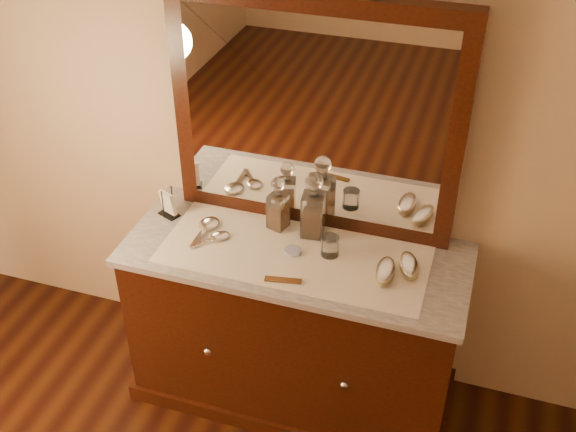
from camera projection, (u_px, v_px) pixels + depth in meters
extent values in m
plane|color=tan|center=(318.00, 101.00, 2.77)|extent=(4.50, 4.50, 0.00)
cube|color=black|center=(295.00, 328.00, 3.11)|extent=(1.40, 0.55, 0.82)
cube|color=black|center=(294.00, 384.00, 3.33)|extent=(1.46, 0.59, 0.08)
sphere|color=silver|center=(208.00, 351.00, 2.94)|extent=(0.04, 0.04, 0.04)
sphere|color=silver|center=(344.00, 385.00, 2.79)|extent=(0.04, 0.04, 0.04)
cube|color=silver|center=(295.00, 255.00, 2.87)|extent=(1.44, 0.59, 0.03)
cube|color=black|center=(315.00, 118.00, 2.76)|extent=(1.20, 0.08, 1.00)
cube|color=white|center=(312.00, 121.00, 2.73)|extent=(1.06, 0.01, 0.86)
cube|color=white|center=(294.00, 254.00, 2.84)|extent=(1.10, 0.45, 0.00)
cylinder|color=white|center=(293.00, 251.00, 2.85)|extent=(0.08, 0.08, 0.01)
cube|color=brown|center=(283.00, 280.00, 2.70)|extent=(0.15, 0.05, 0.01)
cube|color=black|center=(169.00, 214.00, 3.07)|extent=(0.11, 0.09, 0.01)
cylinder|color=black|center=(163.00, 205.00, 3.02)|extent=(0.01, 0.01, 0.14)
cylinder|color=black|center=(173.00, 199.00, 3.05)|extent=(0.01, 0.01, 0.14)
cube|color=white|center=(168.00, 203.00, 3.04)|extent=(0.08, 0.06, 0.11)
cube|color=#935215|center=(278.00, 216.00, 2.96)|extent=(0.08, 0.08, 0.11)
cube|color=white|center=(278.00, 211.00, 2.95)|extent=(0.09, 0.09, 0.16)
cylinder|color=white|center=(278.00, 193.00, 2.90)|extent=(0.04, 0.04, 0.03)
sphere|color=white|center=(278.00, 184.00, 2.87)|extent=(0.08, 0.08, 0.06)
cube|color=#935215|center=(313.00, 221.00, 2.91)|extent=(0.08, 0.08, 0.14)
cube|color=white|center=(313.00, 215.00, 2.90)|extent=(0.10, 0.10, 0.20)
cylinder|color=white|center=(314.00, 192.00, 2.83)|extent=(0.04, 0.04, 0.03)
sphere|color=white|center=(314.00, 181.00, 2.80)|extent=(0.08, 0.08, 0.08)
ellipsoid|color=#9B895F|center=(385.00, 274.00, 2.72)|extent=(0.08, 0.17, 0.03)
ellipsoid|color=silver|center=(385.00, 270.00, 2.71)|extent=(0.08, 0.17, 0.03)
ellipsoid|color=#9B895F|center=(409.00, 268.00, 2.75)|extent=(0.11, 0.17, 0.02)
ellipsoid|color=silver|center=(409.00, 264.00, 2.74)|extent=(0.11, 0.17, 0.02)
ellipsoid|color=silver|center=(209.00, 224.00, 3.00)|extent=(0.09, 0.11, 0.02)
cube|color=silver|center=(200.00, 237.00, 2.92)|extent=(0.03, 0.14, 0.01)
ellipsoid|color=silver|center=(220.00, 236.00, 2.93)|extent=(0.11, 0.12, 0.02)
cube|color=silver|center=(202.00, 243.00, 2.89)|extent=(0.09, 0.10, 0.01)
cylinder|color=white|center=(330.00, 246.00, 2.81)|extent=(0.08, 0.08, 0.09)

